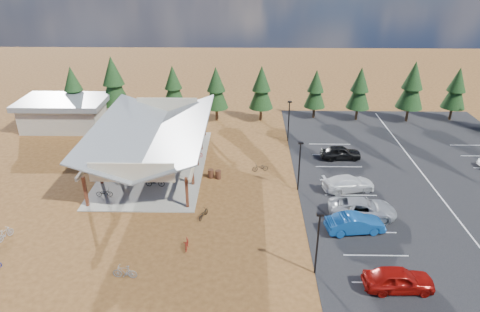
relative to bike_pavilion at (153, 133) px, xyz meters
The scene contains 38 objects.
ground 12.79m from the bike_pavilion, 34.99° to the right, with size 140.00×140.00×0.00m, color #593317.
asphalt_lot 29.03m from the bike_pavilion, ahead, with size 27.00×44.00×0.04m, color black.
concrete_pad 3.77m from the bike_pavilion, 90.00° to the left, with size 10.60×18.60×0.10m, color gray.
bike_pavilion is the anchor object (origin of this frame).
outbuilding 17.89m from the bike_pavilion, 141.84° to the left, with size 11.00×7.00×3.90m.
lamp_post_0 22.69m from the bike_pavilion, 48.58° to the right, with size 0.50×0.25×5.14m.
lamp_post_1 15.83m from the bike_pavilion, 18.43° to the right, with size 0.50×0.25×5.14m.
lamp_post_2 16.57m from the bike_pavilion, 25.02° to the left, with size 0.50×0.25×5.14m.
trash_bin_0 7.56m from the bike_pavilion, 22.46° to the right, with size 0.60×0.60×0.90m, color #472819.
trash_bin_1 8.29m from the bike_pavilion, 21.64° to the right, with size 0.60×0.60×0.90m, color #472819.
pine_0 19.57m from the bike_pavilion, 134.03° to the left, with size 3.18×3.18×7.42m.
pine_1 16.57m from the bike_pavilion, 119.43° to the left, with size 3.76×3.76×8.75m.
pine_2 15.46m from the bike_pavilion, 90.92° to the left, with size 3.12×3.12×7.27m.
pine_3 15.19m from the bike_pavilion, 67.71° to the left, with size 3.21×3.21×7.49m.
pine_4 18.39m from the bike_pavilion, 49.90° to the left, with size 3.28×3.28×7.63m.
pine_5 24.55m from the bike_pavilion, 38.21° to the left, with size 2.93×2.93×6.83m.
pine_6 28.95m from the bike_pavilion, 29.98° to the left, with size 3.18×3.18×7.40m.
pine_7 34.86m from the bike_pavilion, 23.80° to the left, with size 3.57×3.57×8.31m.
pine_8 40.85m from the bike_pavilion, 21.15° to the left, with size 3.16×3.16×7.37m.
bike_0 8.31m from the bike_pavilion, 117.54° to the right, with size 0.54×1.56×0.82m, color black.
bike_1 5.23m from the bike_pavilion, 138.42° to the right, with size 0.49×1.74×1.05m, color gray.
bike_2 4.56m from the bike_pavilion, behind, with size 0.64×1.85×0.97m, color navy.
bike_3 8.80m from the bike_pavilion, 112.99° to the left, with size 0.52×1.85×1.11m, color #9E3421.
bike_4 5.82m from the bike_pavilion, 79.12° to the right, with size 0.67×1.91×1.00m, color black.
bike_5 4.67m from the bike_pavilion, 53.29° to the right, with size 0.42×1.50×0.90m, color gray.
bike_6 4.71m from the bike_pavilion, 68.83° to the left, with size 0.62×1.78×0.94m, color #1D469F.
bike_7 6.79m from the bike_pavilion, 62.18° to the left, with size 0.42×1.48×0.89m, color maroon.
bike_9 16.81m from the bike_pavilion, 125.76° to the right, with size 0.45×1.60×0.96m, color #9B9CA3.
bike_11 15.68m from the bike_pavilion, 69.73° to the right, with size 0.42×1.50×0.90m, color maroon.
bike_12 12.26m from the bike_pavilion, 58.27° to the right, with size 0.54×1.56×0.82m, color black.
bike_13 18.13m from the bike_pavilion, 85.78° to the right, with size 0.51×1.79×1.08m, color gray.
bike_15 5.72m from the bike_pavilion, 18.22° to the left, with size 0.47×1.65×0.99m, color maroon.
bike_16 11.95m from the bike_pavilion, ahead, with size 0.59×1.71×0.90m, color black.
car_0 27.80m from the bike_pavilion, 42.18° to the right, with size 1.94×4.82×1.64m, color #950D09.
car_1 22.60m from the bike_pavilion, 32.05° to the right, with size 1.69×4.84×1.59m, color #11468E.
car_2 22.51m from the bike_pavilion, 25.47° to the right, with size 2.71×5.89×1.64m, color #9FA2A8.
car_3 20.76m from the bike_pavilion, 14.08° to the right, with size 2.07×5.10×1.48m, color silver.
car_4 20.83m from the bike_pavilion, ahead, with size 1.79×4.44×1.51m, color black.
Camera 1 is at (-0.00, -34.52, 21.24)m, focal length 32.00 mm.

